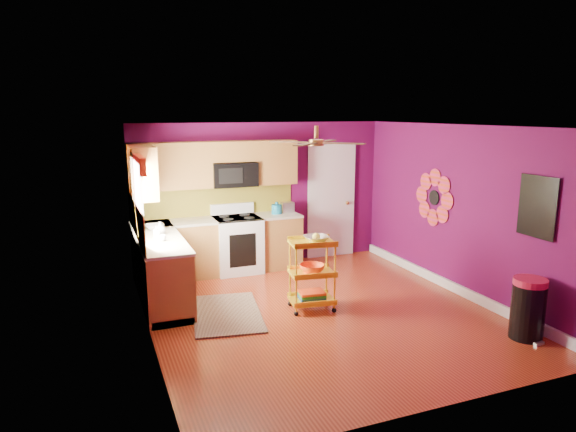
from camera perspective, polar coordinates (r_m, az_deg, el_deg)
name	(u,v)px	position (r m, az deg, el deg)	size (l,w,h in m)	color
ground	(321,312)	(7.13, 3.64, -10.57)	(5.00, 5.00, 0.00)	maroon
room_envelope	(324,194)	(6.70, 4.02, 2.51)	(4.54, 5.04, 2.52)	#550942
lower_cabinets	(195,257)	(8.24, -10.32, -4.47)	(2.81, 2.31, 0.94)	brown
electric_range	(237,244)	(8.74, -5.66, -3.08)	(0.76, 0.66, 1.13)	white
upper_cabinetry	(194,168)	(8.35, -10.43, 5.28)	(2.80, 2.30, 1.26)	brown
left_window	(137,184)	(7.11, -16.39, 3.44)	(0.08, 1.35, 1.08)	white
panel_door	(331,202)	(9.56, 4.80, 1.53)	(0.95, 0.11, 2.15)	white
right_wall_art	(476,201)	(7.67, 20.16, 1.54)	(0.04, 2.74, 1.04)	black
ceiling_fan	(316,142)	(6.80, 3.16, 8.22)	(1.01, 1.01, 0.26)	#BF8C3F
shag_rug	(227,313)	(7.08, -6.83, -10.69)	(0.89, 1.45, 0.02)	black
rolling_cart	(313,271)	(7.03, 2.75, -6.09)	(0.65, 0.52, 1.08)	yellow
trash_can	(528,309)	(6.85, 25.11, -9.31)	(0.42, 0.44, 0.75)	black
teal_kettle	(277,209)	(8.89, -1.26, 0.79)	(0.18, 0.18, 0.21)	#137095
toaster	(287,207)	(9.01, -0.08, 0.98)	(0.22, 0.15, 0.18)	beige
soap_bottle_a	(156,232)	(7.40, -14.43, -1.73)	(0.08, 0.08, 0.18)	#EA3F72
soap_bottle_b	(160,228)	(7.61, -14.02, -1.33)	(0.15, 0.15, 0.19)	white
counter_dish	(155,227)	(7.99, -14.60, -1.17)	(0.28, 0.28, 0.07)	white
counter_cup	(162,238)	(7.24, -13.83, -2.38)	(0.11, 0.11, 0.09)	white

